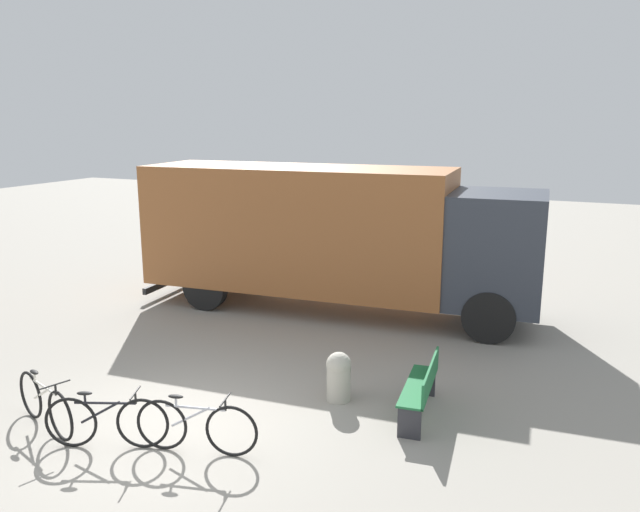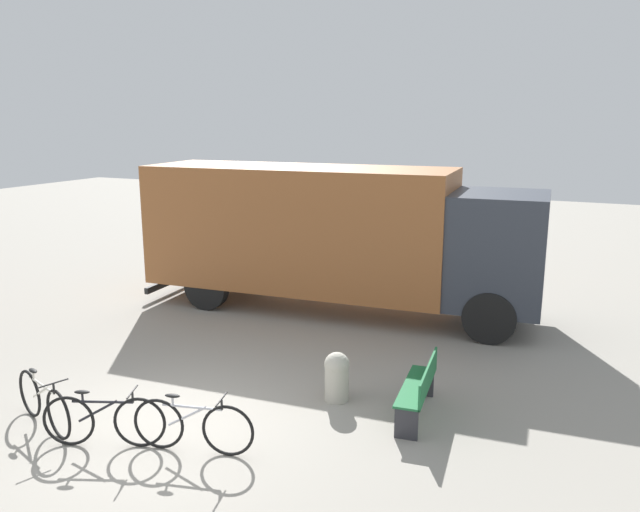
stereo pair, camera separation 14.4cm
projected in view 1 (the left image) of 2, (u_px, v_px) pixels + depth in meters
The scene contains 7 objects.
ground_plane at pixel (169, 428), 9.35m from camera, with size 60.00×60.00×0.00m, color gray.
delivery_truck at pixel (331, 232), 14.70m from camera, with size 9.50×2.97×3.42m.
park_bench at pixel (423, 387), 9.63m from camera, with size 0.57×1.65×0.87m.
bicycle_near at pixel (45, 404), 9.26m from camera, with size 1.68×0.66×0.85m.
bicycle_middle at pixel (106, 421), 8.72m from camera, with size 1.65×0.73×0.85m.
bicycle_far at pixel (196, 426), 8.58m from camera, with size 1.73×0.54×0.85m.
bollard_near_bench at pixel (339, 375), 10.18m from camera, with size 0.41×0.41×0.83m.
Camera 1 is at (5.54, -6.90, 4.56)m, focal length 35.00 mm.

